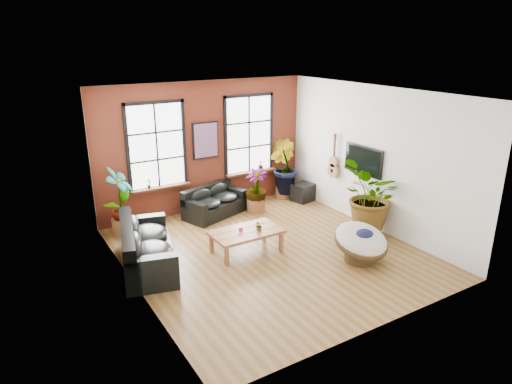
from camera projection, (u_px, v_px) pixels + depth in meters
The scene contains 19 objects.
room at pixel (267, 176), 9.74m from camera, with size 6.04×6.54×3.54m.
sofa_back at pixel (214, 202), 12.22m from camera, with size 1.89×1.34×0.79m.
sofa_left at pixel (144, 247), 9.45m from camera, with size 1.54×2.54×0.94m.
coffee_table at pixel (246, 233), 10.09m from camera, with size 1.57×0.90×0.60m.
papasan_chair at pixel (361, 242), 9.66m from camera, with size 1.17×1.19×0.86m.
poster at pixel (206, 140), 12.12m from camera, with size 0.74×0.06×0.98m.
tv_wall_unit at pixel (354, 162), 11.61m from camera, with size 0.13×1.86×1.20m.
media_box at pixel (303, 192), 13.31m from camera, with size 0.70×0.63×0.51m.
pot_back_left at pixel (124, 226), 11.10m from camera, with size 0.55×0.55×0.39m.
pot_back_right at pixel (283, 192), 13.59m from camera, with size 0.51×0.51×0.34m.
pot_right_wall at pixel (370, 229), 10.98m from camera, with size 0.63×0.63×0.35m.
pot_mid at pixel (256, 205), 12.52m from camera, with size 0.63×0.63×0.37m.
floor_plant_back_left at pixel (120, 198), 10.86m from camera, with size 0.81×0.55×1.53m, color #275B18.
floor_plant_back_right at pixel (283, 167), 13.36m from camera, with size 0.87×0.70×1.58m, color #275B18.
floor_plant_right_wall at pixel (371, 197), 10.73m from camera, with size 1.49×1.30×1.66m, color #275B18.
floor_plant_mid at pixel (256, 188), 12.37m from camera, with size 0.60×0.60×1.06m, color #275B18.
table_plant at pixel (259, 225), 10.05m from camera, with size 0.21×0.19×0.24m, color #275B18.
sill_plant_left at pixel (149, 183), 11.57m from camera, with size 0.14×0.10×0.27m, color #275B18.
sill_plant_right at pixel (261, 165), 13.21m from camera, with size 0.15×0.15×0.27m, color #275B18.
Camera 1 is at (-5.05, -7.69, 4.58)m, focal length 32.00 mm.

